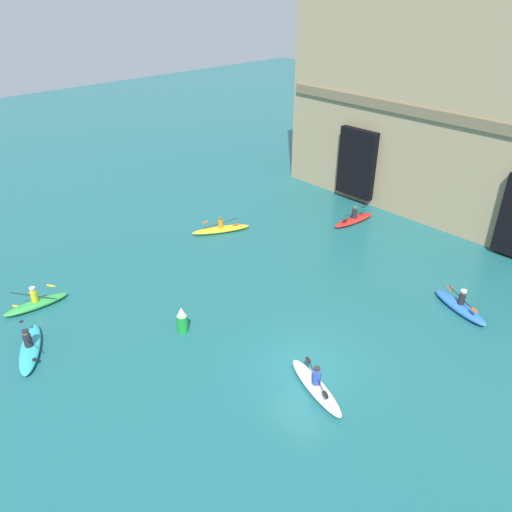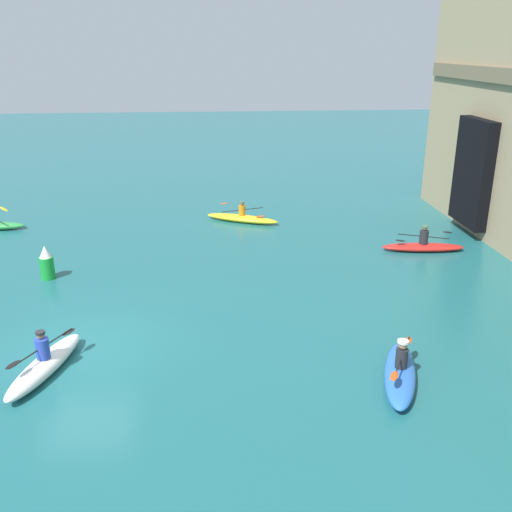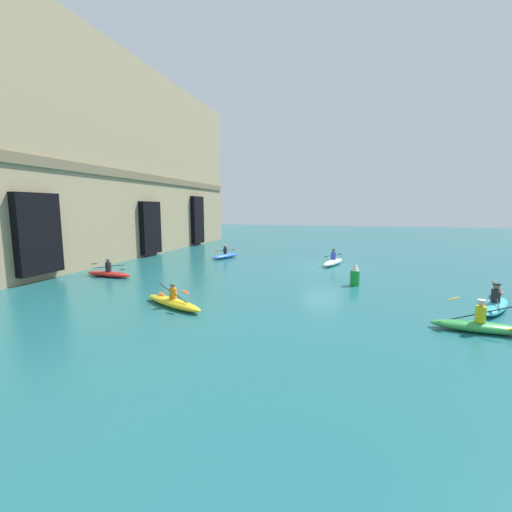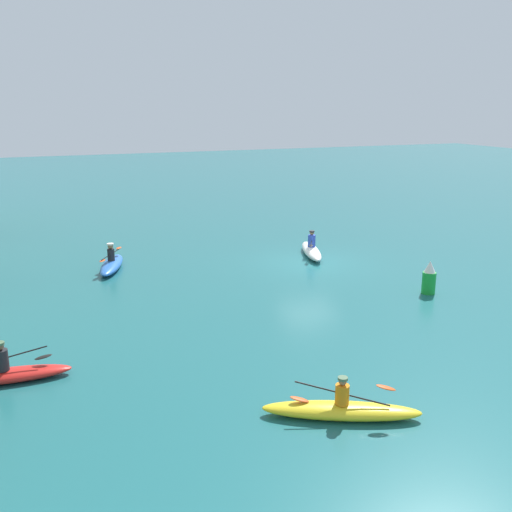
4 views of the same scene
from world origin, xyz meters
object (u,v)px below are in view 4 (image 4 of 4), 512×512
kayak_blue (112,264)px  kayak_red (3,374)px  marker_buoy (429,278)px  kayak_white (311,250)px  kayak_yellow (341,409)px

kayak_blue → kayak_red: (-9.27, 4.05, -0.03)m
marker_buoy → kayak_white: bearing=13.2°
kayak_yellow → kayak_white: 14.10m
kayak_white → marker_buoy: (-6.45, -1.52, 0.32)m
kayak_red → marker_buoy: marker_buoy is taller
kayak_blue → marker_buoy: marker_buoy is taller
kayak_red → kayak_white: bearing=-142.4°
kayak_blue → kayak_yellow: (-13.98, -3.01, -0.03)m
marker_buoy → kayak_yellow: bearing=130.6°
marker_buoy → kayak_red: bearing=96.5°
kayak_yellow → kayak_blue: bearing=128.1°
kayak_blue → kayak_white: 8.99m
kayak_red → marker_buoy: 14.58m
kayak_red → marker_buoy: bearing=-167.9°
kayak_yellow → marker_buoy: 9.77m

